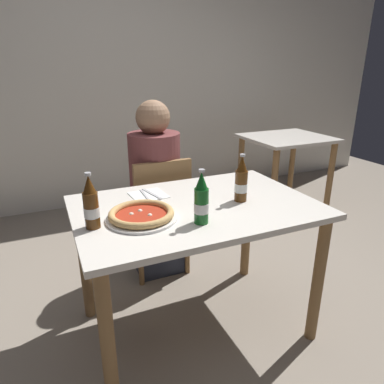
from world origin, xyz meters
name	(u,v)px	position (x,y,z in m)	size (l,w,h in m)	color
ground_plane	(196,325)	(0.00, 0.00, 0.00)	(8.00, 8.00, 0.00)	gray
back_wall_tiled	(104,77)	(0.00, 2.20, 1.30)	(7.00, 0.10, 2.60)	silver
dining_table_main	(196,225)	(0.00, 0.00, 0.64)	(1.20, 0.80, 0.75)	silver
chair_behind_table	(158,210)	(0.00, 0.61, 0.48)	(0.41, 0.41, 0.85)	olive
diner_seated	(155,194)	(0.00, 0.66, 0.58)	(0.34, 0.34, 1.21)	#2D3342
dining_table_background	(286,152)	(1.57, 1.25, 0.59)	(0.80, 0.70, 0.75)	silver
pizza_margherita_near	(141,215)	(-0.30, -0.06, 0.77)	(0.32, 0.32, 0.04)	white
beer_bottle_left	(91,205)	(-0.51, -0.06, 0.85)	(0.07, 0.07, 0.25)	#512D0F
beer_bottle_center	(241,182)	(0.23, -0.04, 0.85)	(0.07, 0.07, 0.25)	#512D0F
beer_bottle_right	(201,201)	(-0.07, -0.20, 0.85)	(0.07, 0.07, 0.25)	#14591E
napkin_with_cutlery	(148,195)	(-0.18, 0.22, 0.75)	(0.19, 0.19, 0.01)	white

